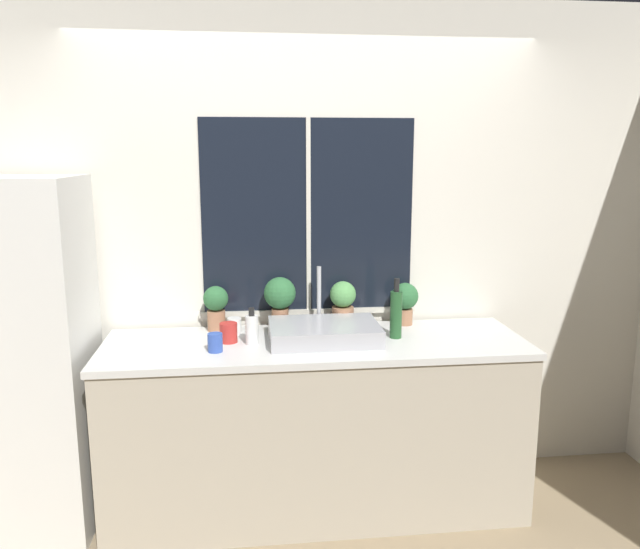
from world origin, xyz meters
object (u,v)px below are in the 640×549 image
object	(u,v)px
bottle_tall	(396,313)
mug_red	(229,333)
potted_plant_center_left	(280,297)
mug_blue	(215,343)
potted_plant_far_left	(216,305)
sink	(324,332)
soap_bottle	(252,329)
potted_plant_center_right	(343,302)
refrigerator	(20,359)
mug_white	(234,325)
potted_plant_far_right	(405,300)

from	to	relation	value
bottle_tall	mug_red	distance (m)	0.87
potted_plant_center_left	mug_red	size ratio (longest dim) A/B	2.84
potted_plant_center_left	mug_blue	xyz separation A→B (m)	(-0.34, -0.37, -0.13)
potted_plant_far_left	bottle_tall	bearing A→B (deg)	-14.63
sink	bottle_tall	world-z (taller)	sink
bottle_tall	mug_red	world-z (taller)	bottle_tall
soap_bottle	bottle_tall	world-z (taller)	bottle_tall
potted_plant_center_right	potted_plant_center_left	bearing A→B (deg)	180.00
refrigerator	potted_plant_far_left	bearing A→B (deg)	14.70
potted_plant_far_left	potted_plant_center_right	xyz separation A→B (m)	(0.70, 0.00, -0.00)
refrigerator	bottle_tall	bearing A→B (deg)	0.08
refrigerator	mug_white	world-z (taller)	refrigerator
potted_plant_far_left	mug_blue	xyz separation A→B (m)	(0.01, -0.37, -0.10)
soap_bottle	mug_blue	xyz separation A→B (m)	(-0.18, -0.10, -0.03)
bottle_tall	mug_white	xyz separation A→B (m)	(-0.84, 0.19, -0.09)
mug_white	mug_red	bearing A→B (deg)	-98.81
potted_plant_far_right	mug_red	xyz separation A→B (m)	(-0.98, -0.22, -0.09)
mug_white	mug_blue	bearing A→B (deg)	-105.42
mug_blue	potted_plant_center_right	bearing A→B (deg)	28.34
potted_plant_center_right	sink	bearing A→B (deg)	-118.82
potted_plant_center_left	mug_blue	bearing A→B (deg)	-132.35
potted_plant_far_left	mug_red	xyz separation A→B (m)	(0.07, -0.22, -0.09)
bottle_tall	mug_white	bearing A→B (deg)	167.19
potted_plant_far_right	mug_blue	world-z (taller)	potted_plant_far_right
potted_plant_far_left	bottle_tall	distance (m)	0.97
potted_plant_far_left	mug_white	xyz separation A→B (m)	(0.10, -0.05, -0.10)
bottle_tall	mug_blue	distance (m)	0.94
potted_plant_far_left	potted_plant_center_right	world-z (taller)	potted_plant_center_right
mug_blue	refrigerator	bearing A→B (deg)	172.67
mug_blue	sink	bearing A→B (deg)	12.55
potted_plant_far_right	soap_bottle	distance (m)	0.90
potted_plant_far_right	mug_red	distance (m)	1.01
potted_plant_far_left	mug_red	size ratio (longest dim) A/B	2.44
potted_plant_far_left	potted_plant_far_right	size ratio (longest dim) A/B	1.04
potted_plant_far_right	mug_red	bearing A→B (deg)	-167.17
sink	mug_red	bearing A→B (deg)	177.07
potted_plant_far_left	mug_blue	size ratio (longest dim) A/B	2.71
refrigerator	mug_white	distance (m)	1.06
potted_plant_far_left	soap_bottle	world-z (taller)	potted_plant_far_left
mug_blue	soap_bottle	bearing A→B (deg)	29.44
potted_plant_center_left	potted_plant_center_right	xyz separation A→B (m)	(0.35, 0.00, -0.04)
potted_plant_center_right	potted_plant_far_right	size ratio (longest dim) A/B	1.08
refrigerator	sink	world-z (taller)	refrigerator
soap_bottle	mug_red	distance (m)	0.13
potted_plant_far_right	soap_bottle	world-z (taller)	potted_plant_far_right
bottle_tall	mug_red	xyz separation A→B (m)	(-0.87, 0.02, -0.08)
potted_plant_center_left	soap_bottle	world-z (taller)	potted_plant_center_left
potted_plant_far_left	bottle_tall	size ratio (longest dim) A/B	0.78
sink	potted_plant_center_left	bearing A→B (deg)	130.62
refrigerator	potted_plant_far_left	xyz separation A→B (m)	(0.94, 0.25, 0.18)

